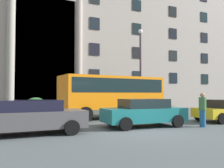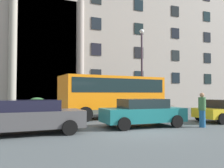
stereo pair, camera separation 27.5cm
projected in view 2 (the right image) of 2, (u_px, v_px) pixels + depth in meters
name	position (u px, v px, depth m)	size (l,w,h in m)	color
ground_plane	(139.00, 132.00, 10.91)	(80.00, 64.00, 0.12)	#474F52
office_building_facade	(63.00, 39.00, 27.27)	(43.23, 9.60, 16.00)	gray
orange_minibus	(113.00, 93.00, 16.44)	(7.25, 3.15, 2.84)	orange
bus_stop_sign	(158.00, 95.00, 20.07)	(0.44, 0.08, 2.55)	#969514
hedge_planter_entrance_right	(123.00, 103.00, 22.10)	(1.45, 0.74, 1.63)	gray
hedge_planter_far_west	(37.00, 106.00, 19.04)	(1.42, 0.96, 1.37)	slate
parked_coupe_end	(28.00, 116.00, 9.82)	(4.47, 1.99, 1.42)	#49484A
parked_estate_mid	(143.00, 112.00, 12.05)	(4.24, 2.12, 1.41)	#19696B
motorcycle_far_end	(16.00, 118.00, 11.68)	(2.03, 0.55, 0.89)	black
motorcycle_near_kerb	(163.00, 113.00, 15.29)	(2.02, 0.75, 0.89)	black
pedestrian_child_trailing	(202.00, 110.00, 11.90)	(0.36, 0.36, 1.72)	#1D517F
lamppost_plaza_centre	(142.00, 64.00, 20.85)	(0.40, 0.40, 7.37)	#3E323E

